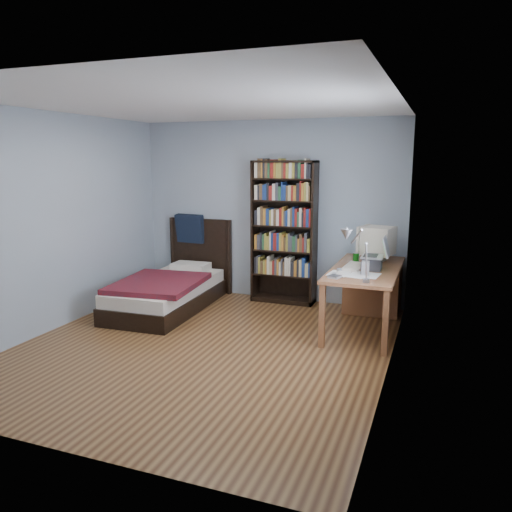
% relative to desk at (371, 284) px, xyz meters
% --- Properties ---
extents(room, '(4.20, 4.24, 2.50)m').
position_rel_desk_xyz_m(room, '(-1.48, -1.67, 0.83)').
color(room, '#4D2C16').
rests_on(room, ground).
extents(desk, '(0.75, 1.67, 0.73)m').
position_rel_desk_xyz_m(desk, '(0.00, 0.00, 0.00)').
color(desk, brown).
rests_on(desk, floor).
extents(crt_monitor, '(0.46, 0.42, 0.43)m').
position_rel_desk_xyz_m(crt_monitor, '(0.05, -0.01, 0.56)').
color(crt_monitor, beige).
rests_on(crt_monitor, desk).
extents(laptop, '(0.31, 0.32, 0.38)m').
position_rel_desk_xyz_m(laptop, '(0.09, -0.54, 0.42)').
color(laptop, '#2D2D30').
rests_on(laptop, desk).
extents(desk_lamp, '(0.23, 0.51, 0.61)m').
position_rel_desk_xyz_m(desk_lamp, '(-0.01, -1.55, 0.80)').
color(desk_lamp, '#99999E').
rests_on(desk_lamp, desk).
extents(keyboard, '(0.20, 0.46, 0.04)m').
position_rel_desk_xyz_m(keyboard, '(-0.13, -0.53, 0.33)').
color(keyboard, beige).
rests_on(keyboard, desk).
extents(speaker, '(0.09, 0.09, 0.16)m').
position_rel_desk_xyz_m(speaker, '(0.05, -0.88, 0.39)').
color(speaker, gray).
rests_on(speaker, desk).
extents(soda_can, '(0.07, 0.07, 0.13)m').
position_rel_desk_xyz_m(soda_can, '(-0.15, -0.28, 0.38)').
color(soda_can, '#073307').
rests_on(soda_can, desk).
extents(mouse, '(0.06, 0.10, 0.03)m').
position_rel_desk_xyz_m(mouse, '(-0.04, -0.23, 0.33)').
color(mouse, silver).
rests_on(mouse, desk).
extents(phone_silver, '(0.08, 0.12, 0.02)m').
position_rel_desk_xyz_m(phone_silver, '(-0.26, -0.73, 0.32)').
color(phone_silver, silver).
rests_on(phone_silver, desk).
extents(phone_grey, '(0.05, 0.09, 0.02)m').
position_rel_desk_xyz_m(phone_grey, '(-0.27, -0.95, 0.32)').
color(phone_grey, gray).
rests_on(phone_grey, desk).
extents(external_drive, '(0.14, 0.14, 0.02)m').
position_rel_desk_xyz_m(external_drive, '(-0.24, -1.10, 0.32)').
color(external_drive, gray).
rests_on(external_drive, desk).
extents(bookshelf, '(0.88, 0.30, 1.95)m').
position_rel_desk_xyz_m(bookshelf, '(-1.23, 0.27, 0.56)').
color(bookshelf, black).
rests_on(bookshelf, floor).
extents(bed, '(1.13, 2.04, 1.16)m').
position_rel_desk_xyz_m(bed, '(-2.58, -0.53, -0.16)').
color(bed, black).
rests_on(bed, floor).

